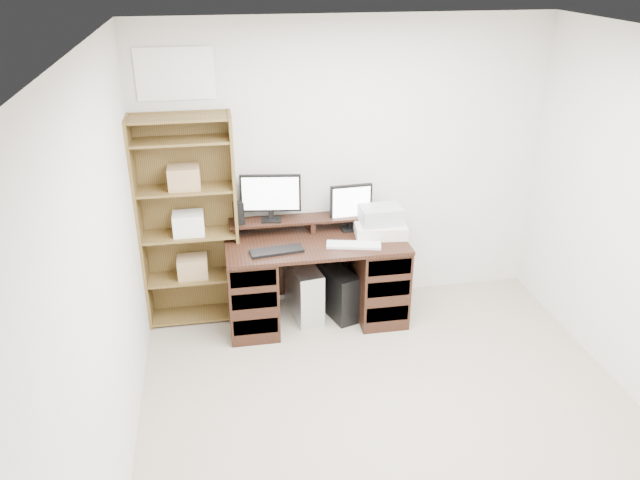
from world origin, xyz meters
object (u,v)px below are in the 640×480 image
object	(u,v)px
monitor_small	(351,205)
monitor_wide	(271,195)
desk	(316,278)
bookshelf	(188,220)
printer	(380,229)
tower_silver	(304,291)
tower_black	(339,293)

from	to	relation	value
monitor_small	monitor_wide	bearing A→B (deg)	173.52
desk	bookshelf	bearing A→B (deg)	168.30
printer	tower_silver	bearing A→B (deg)	-177.26
desk	monitor_small	world-z (taller)	monitor_small
monitor_small	bookshelf	size ratio (longest dim) A/B	0.22
tower_silver	bookshelf	bearing A→B (deg)	160.95
monitor_small	tower_silver	size ratio (longest dim) A/B	0.84
monitor_small	printer	xyz separation A→B (m)	(0.22, -0.16, -0.16)
desk	bookshelf	distance (m)	1.18
desk	tower_silver	bearing A→B (deg)	149.27
desk	bookshelf	world-z (taller)	bookshelf
monitor_small	tower_silver	xyz separation A→B (m)	(-0.43, -0.13, -0.73)
desk	monitor_wide	world-z (taller)	monitor_wide
tower_silver	monitor_small	bearing A→B (deg)	7.20
monitor_small	tower_black	xyz separation A→B (m)	(-0.13, -0.17, -0.75)
tower_silver	tower_black	bearing A→B (deg)	-17.55
desk	monitor_wide	xyz separation A→B (m)	(-0.34, 0.22, 0.70)
monitor_wide	tower_black	size ratio (longest dim) A/B	1.07
desk	tower_black	world-z (taller)	desk
monitor_small	tower_silver	bearing A→B (deg)	-167.00
tower_silver	printer	bearing A→B (deg)	-12.47
desk	monitor_wide	distance (m)	0.81
printer	desk	bearing A→B (deg)	-172.10
desk	monitor_wide	bearing A→B (deg)	147.44
bookshelf	monitor_small	bearing A→B (deg)	-1.20
desk	printer	world-z (taller)	printer
desk	printer	distance (m)	0.69
desk	tower_black	size ratio (longest dim) A/B	3.17
monitor_small	tower_black	distance (m)	0.78
printer	tower_silver	distance (m)	0.86
bookshelf	printer	bearing A→B (deg)	-6.90
printer	tower_black	world-z (taller)	printer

